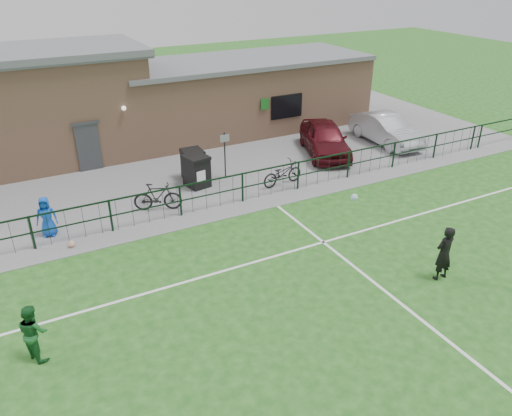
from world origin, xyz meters
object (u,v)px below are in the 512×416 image
outfield_player (33,332)px  spectator_child (47,217)px  bicycle_d (158,197)px  car_maroon (325,138)px  ball_ground (71,244)px  wheelie_bin_left (193,165)px  car_silver (386,129)px  bicycle_e (282,173)px  sign_post (225,155)px  wheelie_bin_right (197,172)px

outfield_player → spectator_child: bearing=-35.6°
bicycle_d → outfield_player: 7.77m
car_maroon → ball_ground: car_maroon is taller
outfield_player → bicycle_d: bearing=-64.8°
wheelie_bin_left → car_silver: 10.24m
bicycle_e → bicycle_d: bearing=81.8°
sign_post → bicycle_e: 2.55m
sign_post → bicycle_e: bearing=-44.9°
bicycle_e → spectator_child: spectator_child is taller
wheelie_bin_right → outfield_player: outfield_player is taller
bicycle_d → car_silver: bearing=-59.1°
bicycle_d → ball_ground: bearing=132.8°
bicycle_d → wheelie_bin_left: bearing=-24.0°
car_silver → spectator_child: (-16.31, -2.00, -0.01)m
sign_post → ball_ground: (-6.82, -2.86, -0.90)m
wheelie_bin_right → car_maroon: car_maroon is taller
ball_ground → outfield_player: bearing=-108.0°
spectator_child → outfield_player: bearing=-84.1°
outfield_player → ball_ground: size_ratio=6.25×
bicycle_d → bicycle_e: (5.25, -0.15, -0.04)m
wheelie_bin_left → spectator_child: size_ratio=0.85×
wheelie_bin_right → car_silver: 10.38m
car_maroon → outfield_player: 15.92m
car_silver → bicycle_d: 12.60m
bicycle_e → outfield_player: bearing=113.6°
wheelie_bin_right → ball_ground: (-5.43, -2.60, -0.52)m
sign_post → bicycle_d: (-3.48, -1.61, -0.47)m
spectator_child → wheelie_bin_left: bearing=36.0°
bicycle_d → wheelie_bin_right: bearing=-34.7°
sign_post → spectator_child: bearing=-166.7°
sign_post → outfield_player: bearing=-137.6°
spectator_child → ball_ground: bearing=-49.8°
ball_ground → spectator_child: bearing=114.4°
wheelie_bin_right → car_silver: size_ratio=0.28×
wheelie_bin_left → spectator_child: bearing=-158.8°
bicycle_e → wheelie_bin_left: bearing=46.7°
spectator_child → ball_ground: spectator_child is taller
wheelie_bin_right → bicycle_e: bearing=-36.7°
wheelie_bin_right → outfield_player: bearing=-144.6°
bicycle_d → outfield_player: (-4.90, -6.03, 0.17)m
wheelie_bin_right → spectator_child: bearing=-177.3°
car_maroon → car_silver: bearing=19.1°
outfield_player → wheelie_bin_left: bearing=-66.8°
car_maroon → ball_ground: (-12.19, -3.26, -0.67)m
sign_post → ball_ground: bearing=-157.3°
wheelie_bin_left → ball_ground: bearing=-147.8°
wheelie_bin_right → bicycle_d: (-2.09, -1.35, -0.08)m
car_maroon → car_silver: car_maroon is taller
wheelie_bin_left → bicycle_d: size_ratio=0.68×
bicycle_d → bicycle_e: size_ratio=0.94×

